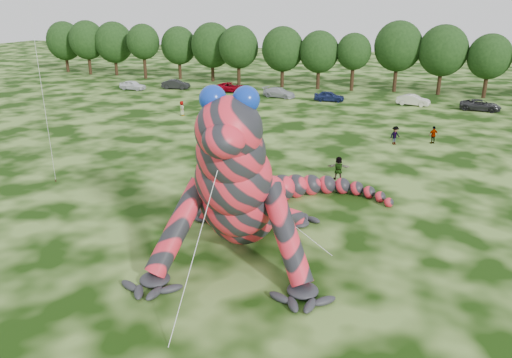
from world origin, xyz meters
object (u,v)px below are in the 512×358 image
object	(u,v)px
spectator_3	(433,135)
tree_8	(319,60)
inflatable_gecko	(246,157)
spectator_4	(182,108)
car_5	(413,100)
car_6	(480,105)
tree_4	(179,53)
car_2	(231,87)
tree_12	(488,66)
tree_5	(212,52)
tree_7	(283,57)
tree_2	(114,49)
car_0	(133,85)
car_3	(279,93)
spectator_2	(395,135)
tree_6	(239,55)
spectator_5	(338,168)
tree_9	(353,62)
car_1	(176,84)
tree_10	(397,57)
spectator_1	(207,125)
car_4	(329,96)
tree_3	(144,51)
tree_11	(442,60)
tree_0	(65,47)

from	to	relation	value
spectator_3	tree_8	bearing A→B (deg)	-91.84
inflatable_gecko	spectator_4	distance (m)	33.99
car_5	car_6	xyz separation A→B (m)	(8.23, -0.45, -0.02)
tree_4	car_2	xyz separation A→B (m)	(13.62, -8.93, -3.83)
car_2	tree_12	bearing A→B (deg)	-81.99
tree_5	tree_7	size ratio (longest dim) A/B	1.03
tree_2	car_0	bearing A→B (deg)	-46.97
car_3	tree_2	bearing A→B (deg)	83.77
tree_5	spectator_2	world-z (taller)	tree_5
spectator_3	tree_6	bearing A→B (deg)	-76.04
spectator_3	spectator_5	size ratio (longest dim) A/B	0.94
tree_8	car_0	distance (m)	29.36
car_3	car_6	xyz separation A→B (m)	(26.81, 0.19, -0.01)
car_5	spectator_5	xyz separation A→B (m)	(-3.62, -32.27, 0.22)
tree_9	car_0	distance (m)	34.38
car_1	car_2	distance (m)	9.27
tree_10	spectator_1	size ratio (longest dim) A/B	6.37
car_2	spectator_4	distance (m)	17.35
car_5	spectator_5	size ratio (longest dim) A/B	2.30
car_3	spectator_3	distance (m)	28.26
tree_12	car_5	size ratio (longest dim) A/B	2.10
car_2	car_6	size ratio (longest dim) A/B	1.02
car_4	tree_5	bearing A→B (deg)	59.12
tree_9	car_5	world-z (taller)	tree_9
car_2	tree_3	bearing A→B (deg)	65.28
tree_9	car_6	distance (m)	20.56
tree_4	car_4	xyz separation A→B (m)	(29.32, -11.20, -3.82)
spectator_4	car_5	bearing A→B (deg)	-96.76
tree_7	car_2	size ratio (longest dim) A/B	1.88
tree_5	spectator_3	bearing A→B (deg)	-37.76
tree_7	spectator_5	distance (m)	44.21
tree_9	car_3	xyz separation A→B (m)	(-8.82, -9.42, -3.64)
car_1	spectator_4	world-z (taller)	spectator_4
spectator_3	tree_3	bearing A→B (deg)	-64.30
car_2	car_4	xyz separation A→B (m)	(15.70, -2.27, 0.01)
tree_11	spectator_5	distance (m)	42.62
inflatable_gecko	tree_7	distance (m)	53.97
tree_0	spectator_3	bearing A→B (deg)	-23.30
tree_9	spectator_1	size ratio (longest dim) A/B	5.26
inflatable_gecko	tree_3	bearing A→B (deg)	114.94
tree_3	car_6	bearing A→B (deg)	-9.29
tree_0	tree_6	size ratio (longest dim) A/B	1.00
tree_10	car_5	world-z (taller)	tree_10
tree_0	tree_11	distance (m)	68.35
tree_2	spectator_4	size ratio (longest dim) A/B	5.46
tree_0	tree_7	xyz separation A→B (m)	(44.48, -2.43, -0.02)
tree_7	tree_12	xyz separation A→B (m)	(30.09, 0.94, -0.25)
tree_0	car_6	distance (m)	74.57
spectator_1	tree_9	bearing A→B (deg)	136.10
car_1	spectator_1	world-z (taller)	spectator_1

